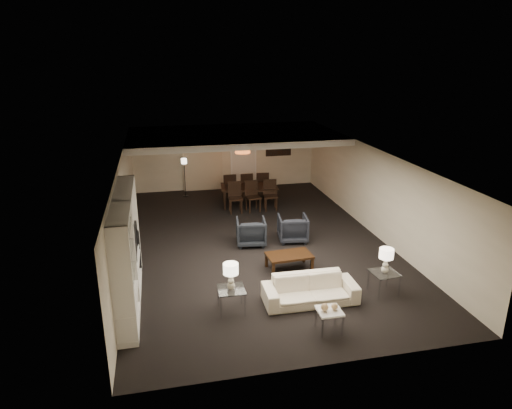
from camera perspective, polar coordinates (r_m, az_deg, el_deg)
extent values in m
plane|color=black|center=(12.93, 0.00, -4.62)|extent=(11.00, 11.00, 0.00)
cube|color=silver|center=(12.17, 0.00, 6.26)|extent=(7.00, 11.00, 0.02)
cube|color=#C2B79C|center=(17.72, -3.84, 6.00)|extent=(7.00, 0.02, 2.50)
cube|color=#C2B79C|center=(7.66, 9.05, -11.81)|extent=(7.00, 0.02, 2.50)
cube|color=#C2B79C|center=(12.27, -16.18, -0.45)|extent=(0.02, 11.00, 2.50)
cube|color=#C2B79C|center=(13.65, 14.51, 1.60)|extent=(0.02, 11.00, 2.50)
cube|color=silver|center=(15.56, -2.80, 8.57)|extent=(7.00, 4.00, 0.20)
cube|color=beige|center=(17.55, -6.71, 5.62)|extent=(1.50, 0.12, 2.40)
cube|color=silver|center=(17.85, -1.58, 5.46)|extent=(0.90, 0.05, 2.10)
cube|color=#142D38|center=(18.05, 2.82, 7.21)|extent=(0.95, 0.04, 0.65)
cylinder|color=#D8591E|center=(15.70, -1.68, 6.90)|extent=(0.52, 0.52, 0.24)
imported|color=beige|center=(9.92, 6.79, -10.52)|extent=(2.01, 0.82, 0.58)
imported|color=black|center=(12.62, -0.64, -3.42)|extent=(0.89, 0.91, 0.74)
imported|color=black|center=(12.90, 4.60, -2.98)|extent=(0.90, 0.91, 0.74)
sphere|color=tan|center=(8.88, 8.57, -12.58)|extent=(0.15, 0.15, 0.15)
sphere|color=tan|center=(8.95, 9.80, -12.45)|extent=(0.13, 0.13, 0.13)
imported|color=black|center=(10.65, -15.40, -4.44)|extent=(1.04, 0.14, 0.60)
imported|color=#2832AE|center=(8.90, -16.13, -8.59)|extent=(0.15, 0.15, 0.16)
imported|color=gold|center=(8.96, -16.32, -4.89)|extent=(0.16, 0.16, 0.16)
cube|color=black|center=(11.35, -14.60, -5.72)|extent=(0.15, 0.15, 1.08)
imported|color=black|center=(15.85, -0.85, 1.11)|extent=(2.05, 1.29, 0.68)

